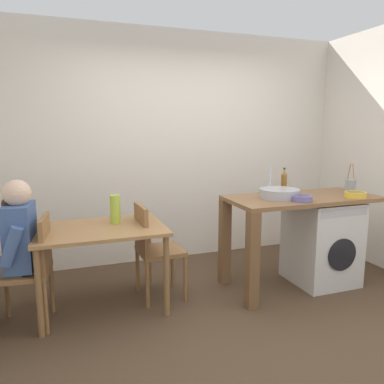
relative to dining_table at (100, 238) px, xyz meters
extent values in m
plane|color=#4C3826|center=(1.03, -0.64, -0.64)|extent=(5.46, 5.46, 0.00)
cube|color=silver|center=(1.03, 1.11, 0.71)|extent=(4.60, 0.10, 2.70)
cube|color=#9E7042|center=(0.00, 0.00, 0.08)|extent=(1.10, 0.76, 0.03)
cylinder|color=brown|center=(-0.50, -0.33, -0.29)|extent=(0.05, 0.05, 0.71)
cylinder|color=brown|center=(0.50, -0.33, -0.29)|extent=(0.05, 0.05, 0.71)
cylinder|color=brown|center=(-0.50, 0.33, -0.29)|extent=(0.05, 0.05, 0.71)
cylinder|color=brown|center=(0.50, 0.33, -0.29)|extent=(0.05, 0.05, 0.71)
cube|color=olive|center=(-0.62, -0.10, -0.19)|extent=(0.44, 0.44, 0.04)
cube|color=olive|center=(-0.44, -0.12, 0.03)|extent=(0.08, 0.38, 0.45)
cylinder|color=olive|center=(-0.78, 0.10, -0.42)|extent=(0.04, 0.04, 0.45)
cylinder|color=olive|center=(-0.46, -0.30, -0.42)|extent=(0.04, 0.04, 0.45)
cylinder|color=olive|center=(-0.42, 0.06, -0.42)|extent=(0.04, 0.04, 0.45)
cube|color=olive|center=(0.55, 0.05, -0.19)|extent=(0.42, 0.42, 0.04)
cube|color=olive|center=(0.37, 0.04, 0.03)|extent=(0.05, 0.38, 0.45)
cylinder|color=olive|center=(0.72, 0.24, -0.42)|extent=(0.04, 0.04, 0.45)
cylinder|color=olive|center=(0.74, -0.12, -0.42)|extent=(0.04, 0.04, 0.45)
cylinder|color=olive|center=(0.36, 0.22, -0.42)|extent=(0.04, 0.04, 0.45)
cylinder|color=olive|center=(0.38, -0.14, -0.42)|extent=(0.04, 0.04, 0.45)
cylinder|color=#595651|center=(-0.79, 0.01, -0.14)|extent=(0.41, 0.19, 0.14)
cube|color=#3F598C|center=(-0.62, -0.10, 0.11)|extent=(0.24, 0.36, 0.52)
cylinder|color=#3F598C|center=(-0.66, -0.31, 0.09)|extent=(0.20, 0.11, 0.31)
cylinder|color=#3F598C|center=(-0.61, 0.11, 0.09)|extent=(0.20, 0.11, 0.31)
sphere|color=beige|center=(-0.62, -0.10, 0.45)|extent=(0.21, 0.21, 0.21)
sphere|color=black|center=(-0.68, -0.09, 0.37)|extent=(0.12, 0.12, 0.12)
cube|color=brown|center=(1.95, -0.16, 0.26)|extent=(1.50, 0.68, 0.04)
cube|color=brown|center=(1.25, -0.45, -0.20)|extent=(0.10, 0.10, 0.88)
cube|color=brown|center=(1.25, 0.13, -0.20)|extent=(0.10, 0.10, 0.88)
cube|color=silver|center=(2.21, -0.16, -0.21)|extent=(0.60, 0.60, 0.86)
cylinder|color=black|center=(2.21, -0.47, -0.26)|extent=(0.32, 0.02, 0.32)
cube|color=#B2B2B7|center=(2.21, -0.46, 0.16)|extent=(0.54, 0.01, 0.08)
cylinder|color=#9EA0A5|center=(1.68, -0.16, 0.32)|extent=(0.38, 0.38, 0.09)
cylinder|color=#B2B2B7|center=(1.68, 0.02, 0.42)|extent=(0.02, 0.02, 0.28)
cylinder|color=brown|center=(1.90, 0.09, 0.37)|extent=(0.06, 0.06, 0.19)
cone|color=brown|center=(1.90, 0.09, 0.49)|extent=(0.05, 0.05, 0.05)
cylinder|color=#262626|center=(1.90, 0.09, 0.53)|extent=(0.02, 0.02, 0.02)
cylinder|color=slate|center=(1.79, -0.36, 0.30)|extent=(0.20, 0.20, 0.05)
cylinder|color=#3D375B|center=(1.79, -0.36, 0.32)|extent=(0.16, 0.16, 0.03)
cylinder|color=gray|center=(2.58, -0.11, 0.34)|extent=(0.11, 0.11, 0.13)
cylinder|color=#99724C|center=(2.56, -0.10, 0.49)|extent=(0.01, 0.04, 0.18)
cylinder|color=#99724C|center=(2.60, -0.12, 0.49)|extent=(0.01, 0.05, 0.18)
cylinder|color=gold|center=(2.40, -0.38, 0.30)|extent=(0.20, 0.20, 0.05)
cylinder|color=olive|center=(2.40, -0.38, 0.32)|extent=(0.16, 0.16, 0.03)
cylinder|color=#A8C63D|center=(0.15, 0.10, 0.23)|extent=(0.09, 0.09, 0.26)
cube|color=#B2B2B7|center=(1.90, -0.26, 0.28)|extent=(0.15, 0.06, 0.01)
cube|color=#262628|center=(1.90, -0.26, 0.28)|extent=(0.15, 0.06, 0.01)
camera|label=1|loc=(-0.30, -3.22, 0.95)|focal=35.10mm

